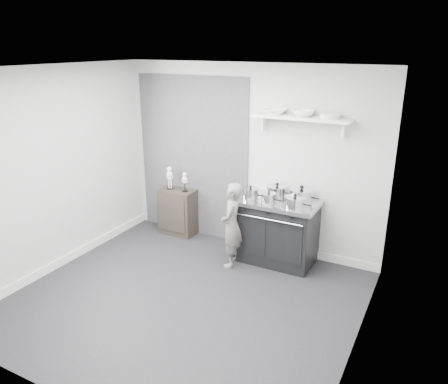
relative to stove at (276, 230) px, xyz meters
The scene contains 16 objects.
ground 1.66m from the stove, 112.02° to the right, with size 4.00×4.00×0.00m, color black.
room_shell 1.90m from the stove, 117.33° to the right, with size 4.02×3.62×2.71m.
wall_shelf 1.58m from the stove, 44.68° to the left, with size 1.30×0.26×0.24m.
stove is the anchor object (origin of this frame).
side_cabinet 1.75m from the stove, behind, with size 0.57×0.33×0.74m, color black.
child 0.66m from the stove, 139.97° to the right, with size 0.44×0.29×1.20m, color slate.
pot_front_left 0.65m from the stove, 161.42° to the right, with size 0.31×0.22×0.19m.
pot_back_left 0.55m from the stove, 115.13° to the left, with size 0.37×0.28×0.20m.
pot_back_right 0.63m from the stove, 15.12° to the left, with size 0.41×0.32×0.24m.
pot_front_right 0.64m from the stove, 30.70° to the right, with size 0.36×0.27×0.20m.
pot_front_center 0.55m from the stove, 109.21° to the right, with size 0.29×0.20×0.18m.
skeleton_full 1.94m from the stove, behind, with size 0.12×0.08×0.42m, color silver, non-canonical shape.
skeleton_torso 1.66m from the stove, behind, with size 0.10×0.06×0.35m, color silver, non-canonical shape.
bowl_large 1.64m from the stove, 128.60° to the left, with size 0.29×0.29×0.07m, color white.
bowl_small 1.65m from the stove, 40.02° to the left, with size 0.27×0.27×0.09m, color white.
plate_stack 1.72m from the stove, 18.52° to the left, with size 0.25×0.25×0.06m, color silver.
Camera 1 is at (2.56, -3.83, 2.95)m, focal length 35.00 mm.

